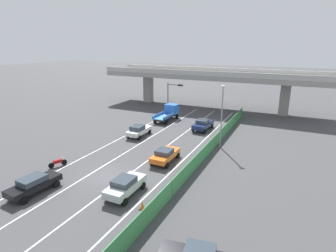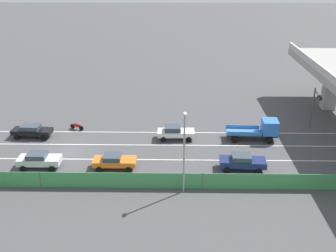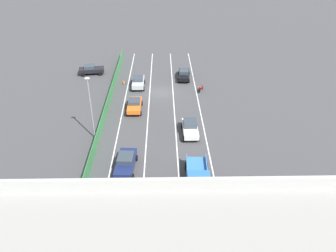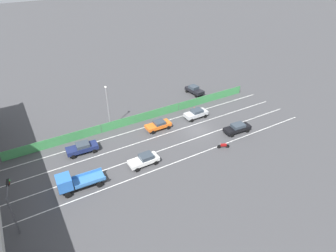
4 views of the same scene
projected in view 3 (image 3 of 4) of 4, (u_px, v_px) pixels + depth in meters
name	position (u px, v px, depth m)	size (l,w,h in m)	color
ground_plane	(161.00, 93.00, 51.00)	(300.00, 300.00, 0.00)	#424244
lane_line_left_edge	(201.00, 114.00, 45.31)	(0.14, 49.50, 0.01)	silver
lane_line_mid_left	(175.00, 114.00, 45.26)	(0.14, 49.50, 0.01)	silver
lane_line_mid_right	(148.00, 114.00, 45.21)	(0.14, 49.50, 0.01)	silver
lane_line_right_edge	(122.00, 114.00, 45.15)	(0.14, 49.50, 0.01)	silver
elevated_overpass	(160.00, 246.00, 19.14)	(44.28, 8.36, 7.83)	gray
green_fence	(106.00, 109.00, 44.71)	(0.10, 45.60, 1.61)	#3D8E4C
car_sedan_navy	(126.00, 162.00, 34.57)	(2.26, 4.73, 1.63)	navy
car_sedan_silver	(138.00, 82.00, 52.32)	(2.03, 4.32, 1.61)	#B7BABC
car_taxi_orange	(135.00, 105.00, 45.76)	(2.04, 4.37, 1.51)	orange
car_hatchback_white	(190.00, 128.00, 40.51)	(2.05, 4.37, 1.63)	silver
car_sedan_black	(184.00, 74.00, 55.18)	(2.19, 4.79, 1.54)	black
flatbed_truck_blue	(198.00, 179.00, 31.65)	(2.54, 6.00, 2.49)	black
motorcycle	(201.00, 88.00, 51.29)	(0.97, 1.82, 0.93)	black
parked_sedan_dark	(91.00, 69.00, 56.82)	(4.41, 2.50, 1.65)	black
traffic_light	(241.00, 213.00, 24.62)	(3.36, 0.73, 5.29)	#47474C
street_lamp	(90.00, 103.00, 37.70)	(0.60, 0.36, 7.88)	gray
traffic_cone	(124.00, 82.00, 53.68)	(0.47, 0.47, 0.72)	orange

